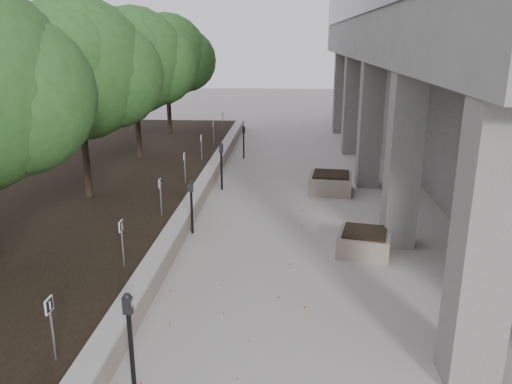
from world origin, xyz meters
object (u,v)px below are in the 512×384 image
(parking_meter_4, at_px, (221,166))
(planter_front, at_px, (364,242))
(crabapple_tree_3, at_px, (80,99))
(crabapple_tree_5, at_px, (167,74))
(parking_meter_3, at_px, (192,207))
(crabapple_tree_4, at_px, (135,83))
(parking_meter_5, at_px, (244,142))
(planter_back, at_px, (331,183))
(parking_meter_2, at_px, (131,341))

(parking_meter_4, xyz_separation_m, planter_front, (3.88, -4.77, -0.51))
(crabapple_tree_3, relative_size, crabapple_tree_5, 1.00)
(crabapple_tree_3, height_order, parking_meter_3, crabapple_tree_3)
(crabapple_tree_4, relative_size, parking_meter_4, 3.52)
(crabapple_tree_5, height_order, parking_meter_3, crabapple_tree_5)
(parking_meter_4, bearing_deg, parking_meter_5, 69.01)
(crabapple_tree_5, distance_m, parking_meter_3, 12.33)
(crabapple_tree_4, distance_m, parking_meter_3, 7.78)
(crabapple_tree_3, bearing_deg, planter_back, 17.40)
(parking_meter_4, height_order, planter_front, parking_meter_4)
(crabapple_tree_3, relative_size, parking_meter_5, 4.07)
(crabapple_tree_5, distance_m, planter_front, 14.84)
(parking_meter_2, bearing_deg, crabapple_tree_5, 103.62)
(planter_front, bearing_deg, crabapple_tree_3, 160.75)
(crabapple_tree_5, height_order, planter_back, crabapple_tree_5)
(planter_front, xyz_separation_m, planter_back, (-0.40, 4.75, 0.04))
(parking_meter_3, distance_m, parking_meter_4, 3.85)
(planter_back, bearing_deg, parking_meter_4, 179.59)
(crabapple_tree_5, xyz_separation_m, planter_back, (6.96, -7.82, -2.81))
(parking_meter_4, bearing_deg, planter_back, -17.37)
(crabapple_tree_5, xyz_separation_m, parking_meter_2, (3.52, -17.49, -2.39))
(crabapple_tree_5, relative_size, parking_meter_2, 3.71)
(parking_meter_5, height_order, planter_back, parking_meter_5)
(parking_meter_4, bearing_deg, parking_meter_3, -110.42)
(crabapple_tree_4, relative_size, planter_back, 4.14)
(crabapple_tree_5, height_order, planter_front, crabapple_tree_5)
(parking_meter_2, relative_size, planter_back, 1.11)
(crabapple_tree_4, distance_m, parking_meter_5, 4.81)
(parking_meter_3, distance_m, planter_back, 5.34)
(crabapple_tree_3, xyz_separation_m, parking_meter_2, (3.52, -7.49, -2.39))
(parking_meter_5, distance_m, planter_back, 5.48)
(planter_back, bearing_deg, planter_front, -85.14)
(crabapple_tree_4, relative_size, parking_meter_5, 4.07)
(crabapple_tree_3, bearing_deg, planter_front, -19.25)
(crabapple_tree_3, bearing_deg, crabapple_tree_5, 90.00)
(parking_meter_5, xyz_separation_m, planter_front, (3.57, -9.21, -0.40))
(crabapple_tree_4, height_order, parking_meter_3, crabapple_tree_4)
(planter_back, bearing_deg, crabapple_tree_3, -162.60)
(crabapple_tree_3, height_order, crabapple_tree_4, same)
(crabapple_tree_4, height_order, crabapple_tree_5, same)
(crabapple_tree_5, xyz_separation_m, parking_meter_5, (3.79, -3.36, -2.45))
(crabapple_tree_5, bearing_deg, planter_front, -59.65)
(crabapple_tree_3, height_order, parking_meter_5, crabapple_tree_3)
(crabapple_tree_5, relative_size, parking_meter_4, 3.52)
(crabapple_tree_4, distance_m, planter_front, 10.94)
(crabapple_tree_4, bearing_deg, parking_meter_4, -38.75)
(crabapple_tree_3, relative_size, planter_front, 4.80)
(crabapple_tree_5, height_order, parking_meter_5, crabapple_tree_5)
(parking_meter_4, distance_m, planter_back, 3.50)
(crabapple_tree_5, relative_size, parking_meter_3, 3.96)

